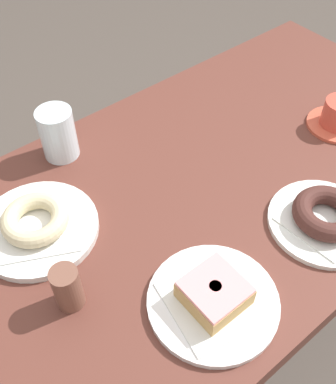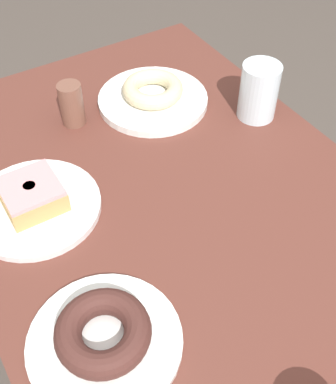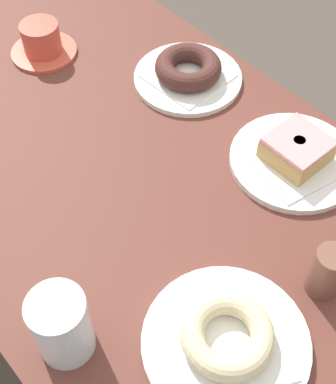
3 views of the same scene
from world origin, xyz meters
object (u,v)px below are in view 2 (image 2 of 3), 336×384
donut_glazed_square (32,194)px  donut_chocolate_ring (103,332)px  plate_glazed_square (35,207)px  water_glass (259,91)px  plate_chocolate_ring (105,342)px  donut_sugar_ring (153,89)px  plate_sugar_ring (153,100)px  sugar_jar (72,104)px

donut_glazed_square → donut_chocolate_ring: donut_glazed_square is taller
plate_glazed_square → water_glass: bearing=-88.8°
plate_chocolate_ring → donut_chocolate_ring: bearing=0.0°
plate_glazed_square → donut_chocolate_ring: donut_chocolate_ring is taller
donut_sugar_ring → plate_glazed_square: 0.35m
donut_sugar_ring → plate_glazed_square: (-0.15, 0.32, -0.03)m
plate_glazed_square → plate_chocolate_ring: (-0.28, 0.01, -0.00)m
plate_glazed_square → donut_chocolate_ring: bearing=178.1°
plate_sugar_ring → donut_chocolate_ring: 0.54m
donut_sugar_ring → plate_chocolate_ring: donut_sugar_ring is taller
plate_chocolate_ring → sugar_jar: 0.49m
plate_sugar_ring → donut_glazed_square: (-0.15, 0.32, 0.03)m
donut_glazed_square → sugar_jar: sugar_jar is taller
plate_sugar_ring → sugar_jar: 0.17m
water_glass → donut_chocolate_ring: bearing=120.7°
donut_glazed_square → plate_chocolate_ring: bearing=178.1°
plate_chocolate_ring → sugar_jar: (0.46, -0.16, 0.04)m
plate_glazed_square → sugar_jar: 0.24m
water_glass → plate_sugar_ring: bearing=47.8°
plate_glazed_square → donut_chocolate_ring: size_ratio=1.72×
donut_chocolate_ring → water_glass: 0.56m
donut_chocolate_ring → water_glass: (0.29, -0.48, 0.02)m
plate_chocolate_ring → water_glass: 0.57m
donut_sugar_ring → plate_chocolate_ring: (-0.43, 0.33, -0.03)m
donut_sugar_ring → plate_sugar_ring: bearing=0.0°
donut_glazed_square → water_glass: 0.48m
plate_sugar_ring → sugar_jar: sugar_jar is taller
donut_sugar_ring → donut_glazed_square: donut_glazed_square is taller
plate_chocolate_ring → sugar_jar: bearing=-19.4°
donut_chocolate_ring → sugar_jar: sugar_jar is taller
plate_glazed_square → donut_glazed_square: (0.00, 0.00, 0.03)m
plate_sugar_ring → water_glass: bearing=-132.2°
donut_glazed_square → donut_sugar_ring: bearing=-64.3°
plate_chocolate_ring → donut_chocolate_ring: 0.03m
plate_glazed_square → sugar_jar: size_ratio=2.52×
plate_sugar_ring → plate_glazed_square: (-0.15, 0.32, -0.00)m
sugar_jar → water_glass: bearing=-117.8°
plate_chocolate_ring → donut_glazed_square: bearing=-1.9°
sugar_jar → donut_glazed_square: bearing=139.9°
donut_glazed_square → donut_chocolate_ring: size_ratio=0.73×
water_glass → plate_chocolate_ring: bearing=120.7°
donut_glazed_square → plate_chocolate_ring: (-0.28, 0.01, -0.03)m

